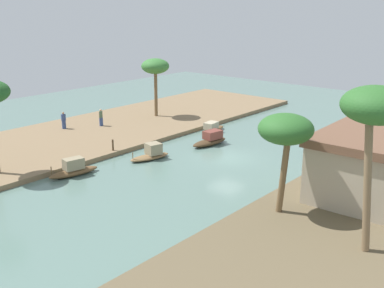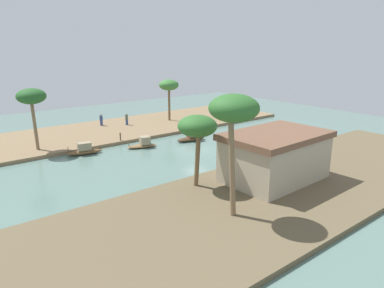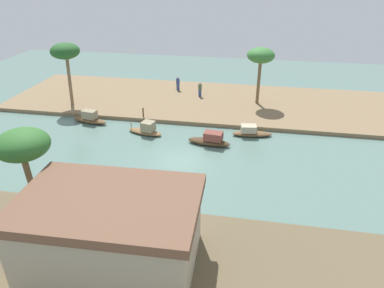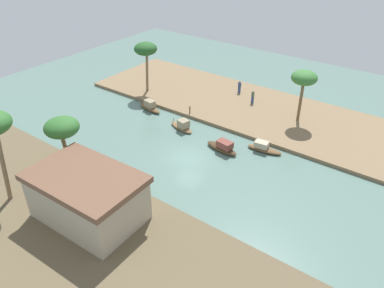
% 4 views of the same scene
% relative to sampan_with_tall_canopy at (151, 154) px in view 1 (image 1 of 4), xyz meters
% --- Properties ---
extents(river_water, '(69.64, 69.64, 0.00)m').
position_rel_sampan_with_tall_canopy_xyz_m(river_water, '(-4.13, 4.25, -0.43)').
color(river_water, slate).
rests_on(river_water, ground).
extents(riverbank_left, '(43.16, 12.78, 0.37)m').
position_rel_sampan_with_tall_canopy_xyz_m(riverbank_left, '(-4.13, -8.99, -0.25)').
color(riverbank_left, '#846B4C').
rests_on(riverbank_left, ground).
extents(sampan_with_tall_canopy, '(3.50, 1.89, 1.23)m').
position_rel_sampan_with_tall_canopy_xyz_m(sampan_with_tall_canopy, '(0.00, 0.00, 0.00)').
color(sampan_with_tall_canopy, brown).
rests_on(sampan_with_tall_canopy, river_water).
extents(sampan_midstream, '(3.64, 1.50, 1.02)m').
position_rel_sampan_with_tall_canopy_xyz_m(sampan_midstream, '(-9.36, -1.31, -0.06)').
color(sampan_midstream, brown).
rests_on(sampan_midstream, river_water).
extents(sampan_foreground, '(3.76, 1.60, 1.27)m').
position_rel_sampan_with_tall_canopy_xyz_m(sampan_foreground, '(6.13, -1.49, 0.03)').
color(sampan_foreground, brown).
rests_on(sampan_foreground, river_water).
extents(sampan_open_hull, '(3.79, 1.62, 1.21)m').
position_rel_sampan_with_tall_canopy_xyz_m(sampan_open_hull, '(-6.01, 1.11, 0.02)').
color(sampan_open_hull, '#47331E').
rests_on(sampan_open_hull, river_water).
extents(person_on_near_bank, '(0.41, 0.41, 1.59)m').
position_rel_sampan_with_tall_canopy_xyz_m(person_on_near_bank, '(-0.35, -11.83, 0.59)').
color(person_on_near_bank, '#33477A').
rests_on(person_on_near_bank, riverbank_left).
extents(person_by_mooring, '(0.47, 0.47, 1.65)m').
position_rel_sampan_with_tall_canopy_xyz_m(person_by_mooring, '(-3.28, -10.03, 0.63)').
color(person_by_mooring, '#33477A').
rests_on(person_by_mooring, riverbank_left).
extents(mooring_post, '(0.14, 0.14, 0.91)m').
position_rel_sampan_with_tall_canopy_xyz_m(mooring_post, '(1.22, -3.05, 0.39)').
color(mooring_post, '#4C3823').
rests_on(mooring_post, riverbank_left).
extents(palm_tree_left_near, '(2.82, 2.82, 5.92)m').
position_rel_sampan_with_tall_canopy_xyz_m(palm_tree_left_near, '(-9.71, -8.99, 4.97)').
color(palm_tree_left_near, brown).
rests_on(palm_tree_left_near, riverbank_left).
extents(palm_tree_right_tall, '(2.98, 2.98, 5.64)m').
position_rel_sampan_with_tall_canopy_xyz_m(palm_tree_right_tall, '(2.73, 13.06, 4.65)').
color(palm_tree_right_tall, brown).
rests_on(palm_tree_right_tall, riverbank_right).
extents(palm_tree_right_short, '(3.11, 3.11, 7.84)m').
position_rel_sampan_with_tall_canopy_xyz_m(palm_tree_right_short, '(3.94, 18.08, 6.74)').
color(palm_tree_right_short, '#7F6647').
rests_on(palm_tree_right_short, riverbank_right).
extents(riverside_building, '(8.70, 5.90, 3.94)m').
position_rel_sampan_with_tall_canopy_xyz_m(riverside_building, '(-3.15, 15.78, 1.93)').
color(riverside_building, tan).
rests_on(riverside_building, riverbank_right).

